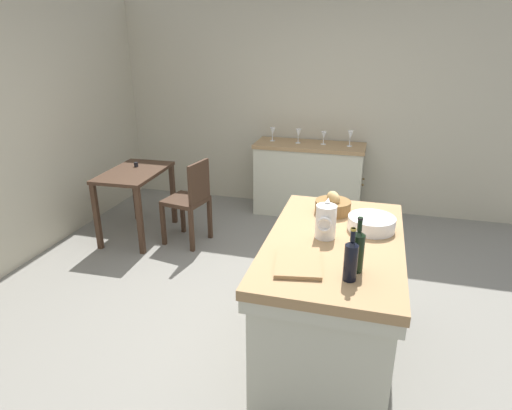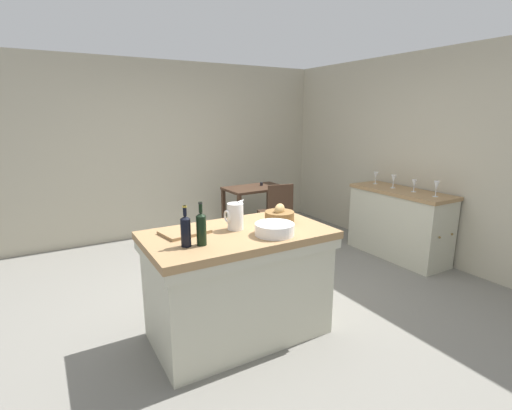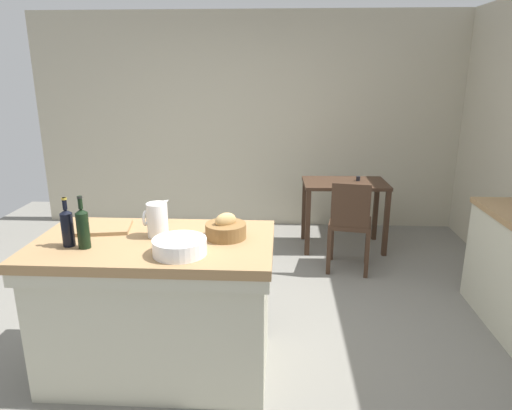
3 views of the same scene
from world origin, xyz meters
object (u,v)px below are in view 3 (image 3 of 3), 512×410
Objects in this scene: wash_bowl at (180,246)px; bread_basket at (226,229)px; wine_bottle_dark at (83,227)px; wine_bottle_amber at (67,227)px; cutting_board at (103,228)px; island_table at (158,301)px; wooden_chair at (350,223)px; pitcher at (157,219)px; writing_desk at (345,193)px.

wash_bowl is 0.36m from bread_basket.
wine_bottle_amber is (-0.11, 0.03, -0.01)m from wine_bottle_dark.
island_table is at bearing -23.59° from cutting_board.
pitcher is (-1.44, -1.58, 0.52)m from wooden_chair.
bread_basket reaches higher than island_table.
pitcher reaches higher than island_table.
island_table is 4.79× the size of wash_bowl.
island_table is at bearing -99.95° from pitcher.
wash_bowl is 0.71m from cutting_board.
wooden_chair reaches higher than writing_desk.
wooden_chair is (-0.02, -0.65, -0.13)m from writing_desk.
wine_bottle_dark is at bearing -157.82° from island_table.
wine_bottle_amber reaches higher than bread_basket.
wine_bottle_dark reaches higher than wine_bottle_amber.
wine_bottle_amber is at bearing 172.45° from wash_bowl.
cutting_board is (-1.86, -2.13, 0.30)m from writing_desk.
pitcher reaches higher than wash_bowl.
wooden_chair is 2.20m from pitcher.
wash_bowl is 0.70m from wine_bottle_amber.
pitcher is at bearing 21.18° from wine_bottle_amber.
writing_desk is at bearing 56.61° from pitcher.
writing_desk is at bearing 65.03° from bread_basket.
writing_desk is at bearing 48.76° from cutting_board.
writing_desk is 3.61× the size of bread_basket.
island_table is 0.68m from wine_bottle_dark.
wash_bowl is (-1.24, -1.86, 0.46)m from wooden_chair.
wine_bottle_dark reaches higher than cutting_board.
bread_basket is at bearing -122.70° from wooden_chair.
writing_desk is 2.84m from cutting_board.
wine_bottle_dark is at bearing -127.11° from writing_desk.
wash_bowl is 1.21× the size of bread_basket.
wine_bottle_dark reaches higher than bread_basket.
island_table is at bearing 22.18° from wine_bottle_dark.
wine_bottle_amber is at bearing -137.56° from wooden_chair.
wash_bowl is 0.88× the size of cutting_board.
wash_bowl is at bearing -123.82° from wooden_chair.
wine_bottle_dark reaches higher than writing_desk.
bread_basket reaches higher than wooden_chair.
island_table is 5.80× the size of bread_basket.
writing_desk is 2.98× the size of wash_bowl.
island_table is at bearing -122.83° from writing_desk.
wooden_chair is at bearing 56.18° from wash_bowl.
wine_bottle_amber is (-0.69, 0.09, 0.07)m from wash_bowl.
writing_desk is 2.48m from bread_basket.
wash_bowl is 1.04× the size of wine_bottle_amber.
wash_bowl is (0.20, -0.28, -0.07)m from pitcher.
pitcher reaches higher than cutting_board.
bread_basket is 0.84m from wine_bottle_dark.
bread_basket is (-1.04, -2.23, 0.34)m from writing_desk.
bread_basket is at bearing -7.14° from cutting_board.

